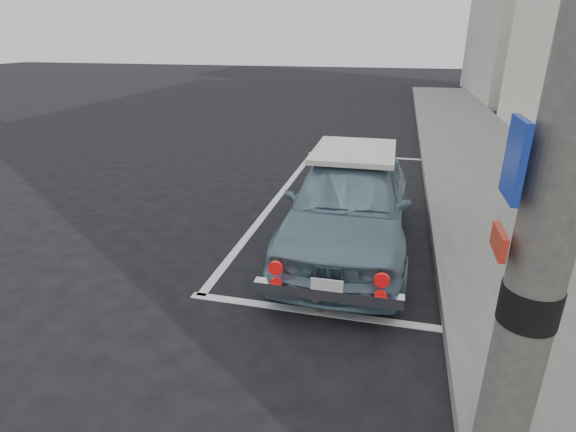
# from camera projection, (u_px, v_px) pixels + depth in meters

# --- Properties ---
(ground) EXTENTS (80.00, 80.00, 0.00)m
(ground) POSITION_uv_depth(u_px,v_px,m) (285.00, 284.00, 5.50)
(ground) COLOR black
(ground) RESTS_ON ground
(sidewalk) EXTENTS (2.80, 40.00, 0.15)m
(sidewalk) POSITION_uv_depth(u_px,v_px,m) (530.00, 238.00, 6.57)
(sidewalk) COLOR slate
(sidewalk) RESTS_ON ground
(building_far) EXTENTS (3.50, 10.00, 8.00)m
(building_far) POSITION_uv_depth(u_px,v_px,m) (524.00, 7.00, 20.62)
(building_far) COLOR #AEA59E
(building_far) RESTS_ON ground
(pline_rear) EXTENTS (3.00, 0.12, 0.01)m
(pline_rear) POSITION_uv_depth(u_px,v_px,m) (318.00, 312.00, 4.94)
(pline_rear) COLOR silver
(pline_rear) RESTS_ON ground
(pline_front) EXTENTS (3.00, 0.12, 0.01)m
(pline_front) POSITION_uv_depth(u_px,v_px,m) (367.00, 157.00, 11.24)
(pline_front) COLOR silver
(pline_front) RESTS_ON ground
(pline_side) EXTENTS (0.12, 7.00, 0.01)m
(pline_side) POSITION_uv_depth(u_px,v_px,m) (278.00, 198.00, 8.40)
(pline_side) COLOR silver
(pline_side) RESTS_ON ground
(retro_coupe) EXTENTS (1.65, 4.05, 1.37)m
(retro_coupe) POSITION_uv_depth(u_px,v_px,m) (349.00, 200.00, 6.25)
(retro_coupe) COLOR slate
(retro_coupe) RESTS_ON ground
(cat) EXTENTS (0.30, 0.48, 0.27)m
(cat) POSITION_uv_depth(u_px,v_px,m) (321.00, 300.00, 4.95)
(cat) COLOR #67584E
(cat) RESTS_ON ground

